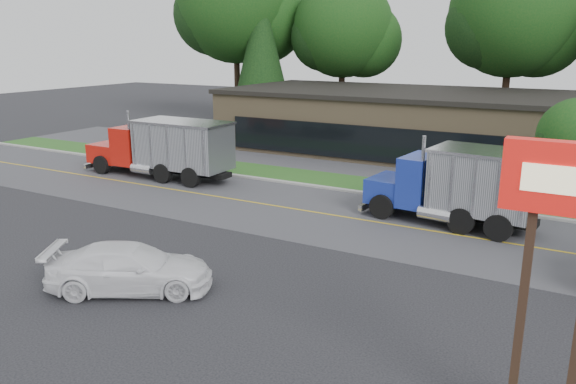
{
  "coord_description": "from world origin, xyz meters",
  "views": [
    {
      "loc": [
        10.87,
        -13.22,
        7.61
      ],
      "look_at": [
        0.26,
        5.73,
        1.8
      ],
      "focal_mm": 35.0,
      "sensor_mm": 36.0,
      "label": 1
    }
  ],
  "objects_px": {
    "rally_car": "(130,268)",
    "dump_truck_blue": "(460,184)",
    "dump_truck_red": "(165,147)",
    "bilo_sign": "(546,346)"
  },
  "relations": [
    {
      "from": "dump_truck_red",
      "to": "rally_car",
      "type": "height_order",
      "value": "dump_truck_red"
    },
    {
      "from": "dump_truck_blue",
      "to": "rally_car",
      "type": "height_order",
      "value": "dump_truck_blue"
    },
    {
      "from": "dump_truck_red",
      "to": "dump_truck_blue",
      "type": "relative_size",
      "value": 1.3
    },
    {
      "from": "rally_car",
      "to": "dump_truck_blue",
      "type": "bearing_deg",
      "value": -62.46
    },
    {
      "from": "dump_truck_red",
      "to": "rally_car",
      "type": "distance_m",
      "value": 15.44
    },
    {
      "from": "bilo_sign",
      "to": "dump_truck_blue",
      "type": "height_order",
      "value": "bilo_sign"
    },
    {
      "from": "bilo_sign",
      "to": "dump_truck_red",
      "type": "distance_m",
      "value": 25.16
    },
    {
      "from": "bilo_sign",
      "to": "rally_car",
      "type": "height_order",
      "value": "bilo_sign"
    },
    {
      "from": "dump_truck_blue",
      "to": "bilo_sign",
      "type": "bearing_deg",
      "value": 115.37
    },
    {
      "from": "bilo_sign",
      "to": "dump_truck_blue",
      "type": "distance_m",
      "value": 13.69
    }
  ]
}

